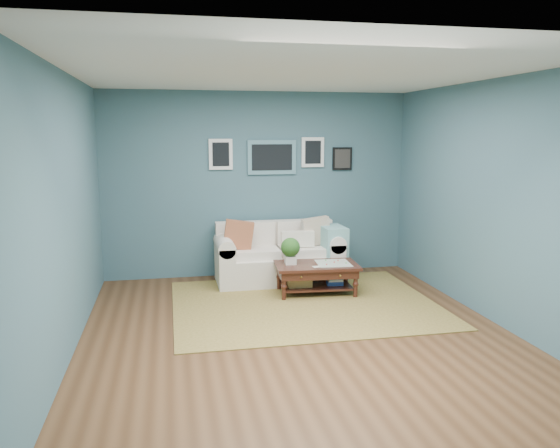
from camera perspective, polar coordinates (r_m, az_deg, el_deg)
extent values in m
plane|color=brown|center=(5.98, 1.70, -11.15)|extent=(5.00, 5.00, 0.00)
plane|color=white|center=(5.62, 1.84, 15.55)|extent=(5.00, 5.00, 0.00)
cube|color=#405F6E|center=(8.08, -2.32, 4.14)|extent=(4.50, 0.02, 2.70)
cube|color=#405F6E|center=(3.30, 11.82, -4.04)|extent=(4.50, 0.02, 2.70)
cube|color=#405F6E|center=(5.58, -21.35, 1.03)|extent=(0.02, 5.00, 2.70)
cube|color=#405F6E|center=(6.53, 21.36, 2.19)|extent=(0.02, 5.00, 2.70)
cube|color=slate|center=(8.06, -0.86, 6.98)|extent=(0.72, 0.03, 0.50)
cube|color=black|center=(8.05, -0.83, 6.98)|extent=(0.60, 0.01, 0.38)
cube|color=white|center=(7.96, -6.22, 7.25)|extent=(0.34, 0.03, 0.44)
cube|color=white|center=(8.20, 3.44, 7.50)|extent=(0.34, 0.03, 0.44)
cube|color=black|center=(8.33, 6.51, 6.80)|extent=(0.30, 0.03, 0.34)
cube|color=brown|center=(6.87, 2.56, -8.31)|extent=(3.22, 2.57, 0.01)
cube|color=silver|center=(7.82, -0.17, -4.64)|extent=(1.31, 0.81, 0.39)
cube|color=silver|center=(8.03, -0.61, -1.23)|extent=(1.72, 0.20, 0.44)
cube|color=silver|center=(7.69, -5.80, -4.23)|extent=(0.22, 0.81, 0.57)
cube|color=silver|center=(7.98, 5.25, -3.71)|extent=(0.22, 0.81, 0.57)
cylinder|color=silver|center=(7.62, -5.83, -2.14)|extent=(0.24, 0.81, 0.24)
cylinder|color=silver|center=(7.92, 5.28, -1.69)|extent=(0.24, 0.81, 0.24)
cube|color=silver|center=(7.65, -2.67, -3.02)|extent=(0.67, 0.52, 0.12)
cube|color=silver|center=(7.78, 2.45, -2.80)|extent=(0.67, 0.52, 0.12)
cube|color=silver|center=(7.85, -2.98, -1.01)|extent=(0.67, 0.11, 0.33)
cube|color=silver|center=(7.98, 2.01, -0.82)|extent=(0.67, 0.11, 0.33)
cube|color=#B94B35|center=(7.57, -4.36, -1.13)|extent=(0.45, 0.16, 0.44)
cube|color=beige|center=(7.85, 3.77, -0.74)|extent=(0.44, 0.17, 0.43)
cube|color=silver|center=(7.69, 1.86, -1.57)|extent=(0.46, 0.11, 0.22)
cube|color=#74ABAD|center=(7.84, 5.50, -2.91)|extent=(0.31, 0.51, 0.74)
cube|color=black|center=(7.20, 3.84, -4.33)|extent=(1.12, 0.70, 0.04)
cube|color=black|center=(7.22, 3.83, -4.88)|extent=(1.04, 0.63, 0.11)
cube|color=black|center=(7.28, 3.81, -6.51)|extent=(0.95, 0.53, 0.02)
sphere|color=gold|center=(6.90, 2.24, -5.55)|extent=(0.03, 0.03, 0.03)
sphere|color=gold|center=(7.00, 6.32, -5.38)|extent=(0.03, 0.03, 0.03)
cylinder|color=black|center=(6.95, 0.41, -6.55)|extent=(0.05, 0.05, 0.37)
cylinder|color=black|center=(7.13, 7.91, -6.22)|extent=(0.05, 0.05, 0.37)
cylinder|color=black|center=(7.41, -0.10, -5.52)|extent=(0.05, 0.05, 0.37)
cylinder|color=black|center=(7.58, 6.94, -5.24)|extent=(0.05, 0.05, 0.37)
cube|color=silver|center=(7.17, 1.09, -3.78)|extent=(0.15, 0.15, 0.11)
sphere|color=#224C19|center=(7.14, 1.10, -2.45)|extent=(0.25, 0.25, 0.25)
cube|color=beige|center=(7.25, 5.59, -4.10)|extent=(0.46, 0.46, 0.01)
cube|color=#A07E49|center=(7.21, 2.06, -5.81)|extent=(0.32, 0.24, 0.18)
cube|color=#254392|center=(7.33, 5.73, -5.92)|extent=(0.23, 0.18, 0.10)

